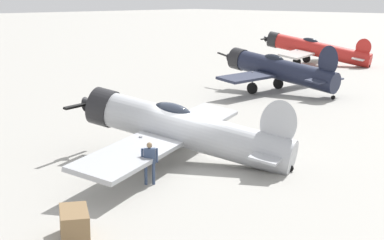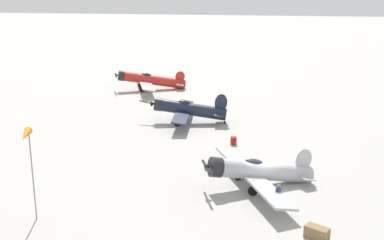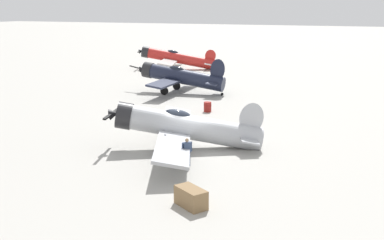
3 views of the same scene
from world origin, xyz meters
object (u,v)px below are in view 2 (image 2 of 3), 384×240
airplane_far_line (150,80)px  windsock_mast (26,139)px  fuel_drum (234,141)px  ground_crew_mechanic (278,192)px  airplane_foreground (258,171)px  equipment_crate (317,233)px  airplane_mid_apron (188,109)px

airplane_far_line → windsock_mast: bearing=74.2°
airplane_far_line → fuel_drum: 28.76m
ground_crew_mechanic → fuel_drum: size_ratio=1.93×
airplane_far_line → ground_crew_mechanic: size_ratio=8.10×
windsock_mast → airplane_far_line: bearing=-177.4°
airplane_foreground → ground_crew_mechanic: (3.19, 1.67, -0.39)m
airplane_far_line → equipment_crate: (43.47, 21.58, -1.14)m
airplane_mid_apron → ground_crew_mechanic: (21.16, 10.39, -0.72)m
airplane_foreground → airplane_mid_apron: bearing=-87.8°
ground_crew_mechanic → windsock_mast: bearing=-120.8°
airplane_mid_apron → fuel_drum: bearing=125.6°
windsock_mast → fuel_drum: bearing=147.3°
airplane_foreground → ground_crew_mechanic: bearing=93.9°
airplane_foreground → airplane_far_line: size_ratio=1.01×
equipment_crate → windsock_mast: bearing=-87.2°
ground_crew_mechanic → airplane_foreground: bearing=157.4°
ground_crew_mechanic → equipment_crate: 5.64m
airplane_mid_apron → windsock_mast: size_ratio=1.55×
equipment_crate → fuel_drum: bearing=-160.0°
airplane_mid_apron → windsock_mast: windsock_mast is taller
airplane_far_line → fuel_drum: size_ratio=15.61×
ground_crew_mechanic → airplane_far_line: bearing=156.2°
airplane_foreground → ground_crew_mechanic: size_ratio=8.19×
ground_crew_mechanic → equipment_crate: (5.03, 2.48, -0.54)m
equipment_crate → fuel_drum: size_ratio=2.11×
airplane_mid_apron → ground_crew_mechanic: size_ratio=6.71×
fuel_drum → equipment_crate: bearing=20.0°
airplane_foreground → fuel_drum: (-10.58, -2.69, -0.95)m
airplane_foreground → ground_crew_mechanic: airplane_foreground is taller
airplane_foreground → airplane_mid_apron: airplane_mid_apron is taller
equipment_crate → airplane_foreground: bearing=-153.3°
ground_crew_mechanic → fuel_drum: 14.46m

